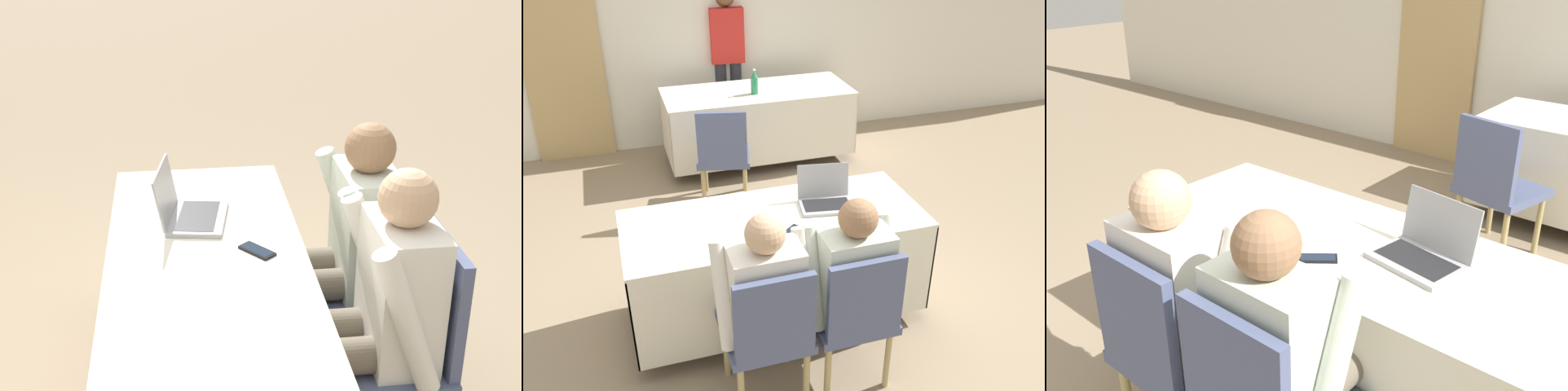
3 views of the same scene
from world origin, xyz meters
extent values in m
plane|color=gray|center=(0.00, 0.00, 0.00)|extent=(24.00, 24.00, 0.00)
cube|color=tan|center=(-1.21, 2.98, 1.33)|extent=(0.73, 0.04, 2.65)
cube|color=silver|center=(0.00, 0.00, 0.72)|extent=(1.80, 0.74, 0.02)
cube|color=silver|center=(0.00, -0.37, 0.41)|extent=(1.80, 0.01, 0.60)
cube|color=silver|center=(0.00, 0.37, 0.41)|extent=(1.80, 0.01, 0.60)
cube|color=silver|center=(-0.89, 0.00, 0.41)|extent=(0.01, 0.74, 0.60)
cylinder|color=#333333|center=(0.00, 0.00, 0.06)|extent=(0.06, 0.06, 0.11)
cube|color=silver|center=(-0.36, 2.34, 0.41)|extent=(0.01, 0.74, 0.60)
cube|color=#99999E|center=(0.34, 0.02, 0.74)|extent=(0.36, 0.27, 0.02)
cube|color=black|center=(0.34, 0.02, 0.76)|extent=(0.31, 0.20, 0.00)
cube|color=#99999E|center=(0.36, 0.14, 0.86)|extent=(0.33, 0.10, 0.21)
cube|color=black|center=(0.36, 0.14, 0.86)|extent=(0.29, 0.08, 0.18)
cube|color=black|center=(0.05, -0.19, 0.74)|extent=(0.15, 0.14, 0.01)
cube|color=#192333|center=(0.05, -0.19, 0.75)|extent=(0.13, 0.12, 0.00)
cube|color=white|center=(-0.26, 0.17, 0.74)|extent=(0.24, 0.31, 0.00)
cylinder|color=tan|center=(-0.41, -0.42, 0.20)|extent=(0.04, 0.04, 0.40)
cube|color=#4C567A|center=(-0.24, -0.60, 0.42)|extent=(0.44, 0.44, 0.05)
cube|color=#4C567A|center=(-0.24, -0.80, 0.67)|extent=(0.40, 0.04, 0.45)
cube|color=#4C567A|center=(0.24, -0.80, 0.67)|extent=(0.40, 0.04, 0.45)
cylinder|color=tan|center=(0.24, 1.76, 0.20)|extent=(0.04, 0.04, 0.40)
cylinder|color=tan|center=(-0.10, 1.84, 0.20)|extent=(0.04, 0.04, 0.40)
cylinder|color=tan|center=(0.16, 1.41, 0.20)|extent=(0.04, 0.04, 0.40)
cylinder|color=tan|center=(-0.18, 1.49, 0.20)|extent=(0.04, 0.04, 0.40)
cube|color=#4C567A|center=(0.03, 1.62, 0.42)|extent=(0.53, 0.53, 0.05)
cube|color=#4C567A|center=(-0.01, 1.43, 0.67)|extent=(0.40, 0.13, 0.45)
cylinder|color=#665B4C|center=(-0.15, -0.47, 0.51)|extent=(0.13, 0.42, 0.13)
cylinder|color=#665B4C|center=(-0.33, -0.47, 0.51)|extent=(0.13, 0.42, 0.13)
cylinder|color=#665B4C|center=(-0.15, -0.29, 0.22)|extent=(0.10, 0.10, 0.45)
cylinder|color=#665B4C|center=(-0.33, -0.29, 0.22)|extent=(0.10, 0.10, 0.45)
cube|color=silver|center=(-0.24, -0.65, 0.71)|extent=(0.36, 0.22, 0.52)
cylinder|color=silver|center=(-0.03, -0.61, 0.71)|extent=(0.08, 0.26, 0.54)
cylinder|color=silver|center=(-0.45, -0.61, 0.71)|extent=(0.08, 0.26, 0.54)
sphere|color=tan|center=(-0.24, -0.65, 1.06)|extent=(0.20, 0.20, 0.20)
cylinder|color=#665B4C|center=(0.33, -0.47, 0.51)|extent=(0.13, 0.42, 0.13)
cylinder|color=#665B4C|center=(0.15, -0.47, 0.51)|extent=(0.13, 0.42, 0.13)
cube|color=silver|center=(0.24, -0.65, 0.71)|extent=(0.36, 0.22, 0.52)
cylinder|color=silver|center=(0.45, -0.61, 0.71)|extent=(0.08, 0.26, 0.54)
cylinder|color=silver|center=(0.03, -0.61, 0.71)|extent=(0.08, 0.26, 0.54)
sphere|color=#8C6647|center=(0.24, -0.65, 1.06)|extent=(0.20, 0.20, 0.20)
camera|label=1|loc=(-2.31, 0.10, 2.03)|focal=50.00mm
camera|label=2|loc=(-0.84, -2.86, 2.50)|focal=40.00mm
camera|label=3|loc=(1.23, -1.65, 1.82)|focal=40.00mm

